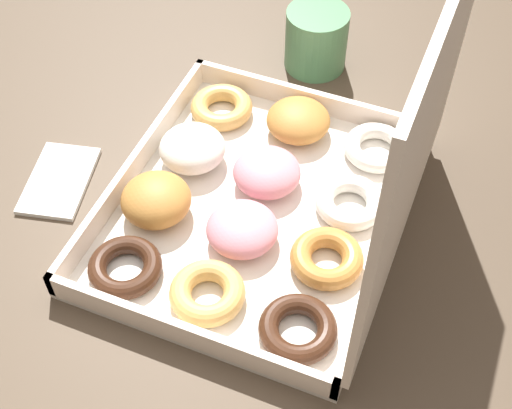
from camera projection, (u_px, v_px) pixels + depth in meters
The scene contains 4 objects.
dining_table at pixel (203, 255), 0.88m from camera, with size 1.27×0.98×0.70m.
donut_box at pixel (282, 185), 0.77m from camera, with size 0.37×0.32×0.35m.
coffee_mug at pixel (316, 38), 0.95m from camera, with size 0.08×0.08×0.08m.
paper_napkin at pixel (59, 180), 0.84m from camera, with size 0.12×0.09×0.01m.
Camera 1 is at (0.45, 0.25, 1.34)m, focal length 50.00 mm.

